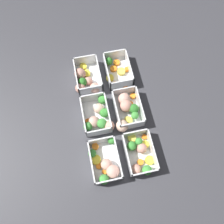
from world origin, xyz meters
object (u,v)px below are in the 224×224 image
Objects in this scene: container_near_center at (99,117)px; container_near_right at (106,163)px; container_far_right at (139,154)px; container_near_left at (86,79)px; container_far_left at (117,70)px; container_far_center at (127,110)px.

container_near_center is 0.99× the size of container_near_right.
container_near_left is at bearing -158.09° from container_far_right.
container_far_right is at bearing 0.56° from container_far_left.
container_near_left and container_far_right have the same top height.
container_near_right is at bearing 1.93° from container_near_left.
container_far_left is at bearing 98.30° from container_near_left.
container_far_center is at bearing 146.69° from container_near_right.
container_near_left is at bearing -141.29° from container_far_center.
container_far_left is 0.38m from container_far_right.
container_near_left is 0.22m from container_far_center.
container_far_right is (-0.01, 0.13, -0.00)m from container_near_right.
container_near_right is at bearing -86.60° from container_far_right.
container_far_left is (-0.38, 0.13, -0.00)m from container_near_right.
container_near_center and container_far_left have the same top height.
container_far_left is (-0.02, 0.14, -0.00)m from container_near_left.
container_far_right is at bearing 93.40° from container_near_right.
container_near_left is at bearing -173.22° from container_near_center.
container_near_left and container_far_center have the same top height.
container_near_right is (0.36, 0.01, -0.00)m from container_near_left.
container_near_center is at bearing 177.27° from container_near_right.
container_near_right is (0.19, -0.01, -0.00)m from container_near_center.
container_near_left and container_near_center have the same top height.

